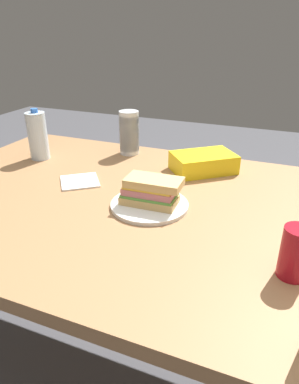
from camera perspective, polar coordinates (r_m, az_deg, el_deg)
The scene contains 9 objects.
ground_plane at distance 1.59m, azimuth 3.40°, elevation -27.94°, with size 8.00×8.00×0.00m, color #4C4C51.
dining_table at distance 1.12m, azimuth 4.32°, elevation -6.27°, with size 1.86×1.02×0.78m.
paper_plate at distance 1.08m, azimuth 0.00°, elevation -2.11°, with size 0.24×0.24×0.01m, color white.
sandwich at distance 1.05m, azimuth 0.23°, elevation 0.15°, with size 0.19×0.10×0.08m.
soda_can_red at distance 0.83m, azimuth 22.81°, elevation -9.19°, with size 0.07×0.07×0.12m, color maroon.
chip_bag at distance 1.35m, azimuth 8.83°, elevation 4.80°, with size 0.23×0.15×0.07m, color yellow.
plastic_cup_stack at distance 1.51m, azimuth -3.34°, elevation 9.68°, with size 0.08×0.08×0.18m.
water_bottle_spare at distance 1.52m, azimuth -17.86°, elevation 8.77°, with size 0.08×0.08×0.21m.
paper_napkin at distance 1.27m, azimuth -11.37°, elevation 1.72°, with size 0.13×0.13×0.01m, color white.
Camera 1 is at (0.28, -0.91, 1.28)m, focal length 32.52 mm.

